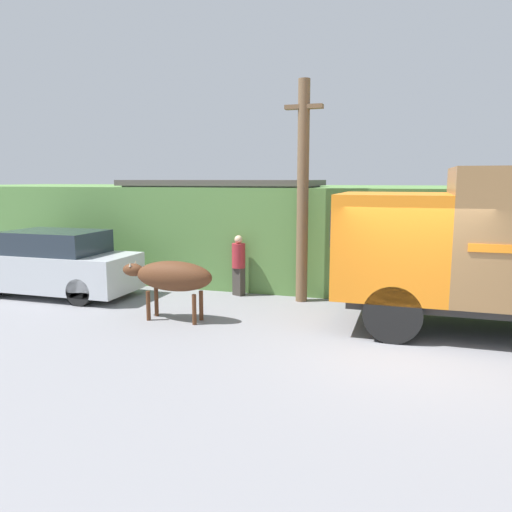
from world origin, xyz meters
name	(u,v)px	position (x,y,z in m)	size (l,w,h in m)	color
ground_plane	(410,349)	(0.00, 0.00, 0.00)	(60.00, 60.00, 0.00)	gray
hillside_embankment	(414,233)	(0.00, 6.67, 1.38)	(32.00, 6.69, 2.77)	#568442
building_backdrop	(224,230)	(-5.38, 4.81, 1.50)	(5.58, 2.70, 2.97)	#B2BCAD
brown_cow	(172,277)	(-4.88, 0.44, 0.95)	(2.08, 0.64, 1.28)	#512D19
parked_suv	(54,264)	(-8.87, 1.63, 0.81)	(4.35, 1.73, 1.68)	silver
pedestrian_on_hill	(239,263)	(-4.30, 3.05, 0.85)	(0.46, 0.46, 1.57)	#38332D
utility_pole	(303,190)	(-2.61, 2.93, 2.74)	(0.90, 0.28, 5.30)	brown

